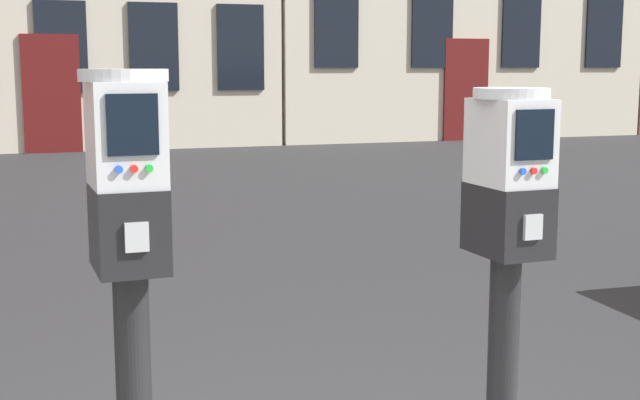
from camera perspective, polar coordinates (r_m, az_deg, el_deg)
name	(u,v)px	position (r m, az deg, el deg)	size (l,w,h in m)	color
parking_meter_near_kerb	(129,245)	(2.23, -12.33, -2.91)	(0.22, 0.26, 1.40)	black
parking_meter_twin_adjacent	(507,234)	(2.58, 12.10, -2.17)	(0.22, 0.26, 1.34)	black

